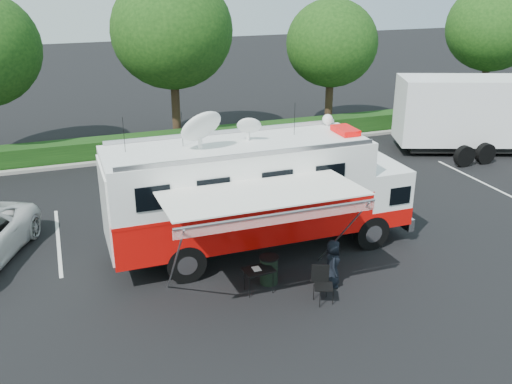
# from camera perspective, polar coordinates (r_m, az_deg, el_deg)

# --- Properties ---
(ground_plane) EXTENTS (120.00, 120.00, 0.00)m
(ground_plane) POSITION_cam_1_polar(r_m,az_deg,el_deg) (19.55, 0.50, -5.69)
(ground_plane) COLOR black
(ground_plane) RESTS_ON ground
(back_border) EXTENTS (60.00, 6.14, 8.87)m
(back_border) POSITION_cam_1_polar(r_m,az_deg,el_deg) (30.31, -6.10, 14.03)
(back_border) COLOR #9E998E
(back_border) RESTS_ON ground_plane
(stall_lines) EXTENTS (24.12, 5.50, 0.01)m
(stall_lines) POSITION_cam_1_polar(r_m,az_deg,el_deg) (21.98, -3.44, -2.49)
(stall_lines) COLOR silver
(stall_lines) RESTS_ON ground_plane
(command_truck) EXTENTS (10.12, 2.78, 4.86)m
(command_truck) POSITION_cam_1_polar(r_m,az_deg,el_deg) (18.66, 0.27, -0.06)
(command_truck) COLOR black
(command_truck) RESTS_ON ground_plane
(awning) EXTENTS (5.52, 2.84, 3.33)m
(awning) POSITION_cam_1_polar(r_m,az_deg,el_deg) (15.46, 0.79, -0.59)
(awning) COLOR white
(awning) RESTS_ON ground_plane
(person) EXTENTS (0.70, 0.85, 1.50)m
(person) POSITION_cam_1_polar(r_m,az_deg,el_deg) (17.61, 7.51, -9.23)
(person) COLOR black
(person) RESTS_ON ground_plane
(folding_table) EXTENTS (0.93, 0.70, 0.75)m
(folding_table) POSITION_cam_1_polar(r_m,az_deg,el_deg) (16.81, 0.26, -7.88)
(folding_table) COLOR black
(folding_table) RESTS_ON ground_plane
(folding_chair) EXTENTS (0.68, 0.72, 1.08)m
(folding_chair) POSITION_cam_1_polar(r_m,az_deg,el_deg) (16.55, 6.61, -8.77)
(folding_chair) COLOR black
(folding_chair) RESTS_ON ground_plane
(trash_bin) EXTENTS (0.59, 0.59, 0.88)m
(trash_bin) POSITION_cam_1_polar(r_m,az_deg,el_deg) (17.38, 1.30, -7.78)
(trash_bin) COLOR black
(trash_bin) RESTS_ON ground_plane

